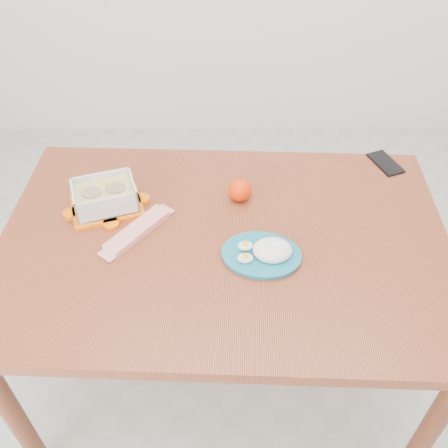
{
  "coord_description": "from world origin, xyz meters",
  "views": [
    {
      "loc": [
        -0.19,
        -1.08,
        1.83
      ],
      "look_at": [
        -0.18,
        -0.02,
        0.81
      ],
      "focal_mm": 40.0,
      "sensor_mm": 36.0,
      "label": 1
    }
  ],
  "objects_px": {
    "rice_plate": "(265,252)",
    "smartphone": "(385,163)",
    "orange_fruit": "(240,190)",
    "dining_table": "(224,257)",
    "food_container": "(105,197)"
  },
  "relations": [
    {
      "from": "orange_fruit",
      "to": "rice_plate",
      "type": "bearing_deg",
      "value": -75.96
    },
    {
      "from": "dining_table",
      "to": "orange_fruit",
      "type": "bearing_deg",
      "value": 76.35
    },
    {
      "from": "orange_fruit",
      "to": "smartphone",
      "type": "distance_m",
      "value": 0.56
    },
    {
      "from": "dining_table",
      "to": "smartphone",
      "type": "bearing_deg",
      "value": 35.13
    },
    {
      "from": "orange_fruit",
      "to": "smartphone",
      "type": "xyz_separation_m",
      "value": [
        0.53,
        0.19,
        -0.03
      ]
    },
    {
      "from": "smartphone",
      "to": "rice_plate",
      "type": "bearing_deg",
      "value": -156.85
    },
    {
      "from": "dining_table",
      "to": "smartphone",
      "type": "distance_m",
      "value": 0.7
    },
    {
      "from": "dining_table",
      "to": "food_container",
      "type": "height_order",
      "value": "food_container"
    },
    {
      "from": "smartphone",
      "to": "orange_fruit",
      "type": "bearing_deg",
      "value": 178.7
    },
    {
      "from": "dining_table",
      "to": "rice_plate",
      "type": "xyz_separation_m",
      "value": [
        0.12,
        -0.08,
        0.1
      ]
    },
    {
      "from": "orange_fruit",
      "to": "smartphone",
      "type": "bearing_deg",
      "value": 19.56
    },
    {
      "from": "orange_fruit",
      "to": "rice_plate",
      "type": "xyz_separation_m",
      "value": [
        0.07,
        -0.26,
        -0.02
      ]
    },
    {
      "from": "food_container",
      "to": "smartphone",
      "type": "height_order",
      "value": "food_container"
    },
    {
      "from": "rice_plate",
      "to": "smartphone",
      "type": "height_order",
      "value": "rice_plate"
    },
    {
      "from": "orange_fruit",
      "to": "dining_table",
      "type": "bearing_deg",
      "value": -106.3
    }
  ]
}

